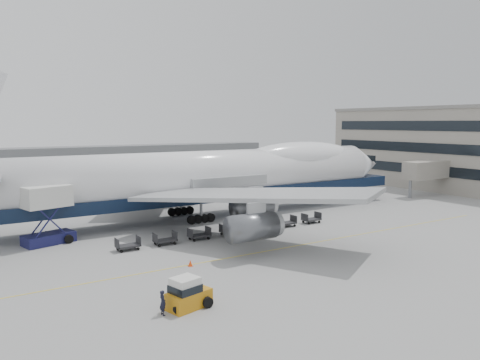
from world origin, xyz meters
TOP-DOWN VIEW (x-y plane):
  - ground at (0.00, 0.00)m, footprint 260.00×260.00m
  - apron_line at (0.00, -6.00)m, footprint 60.00×0.15m
  - hangar at (-10.00, 70.00)m, footprint 110.00×8.00m
  - airliner at (0.64, 12.00)m, footprint 67.00×55.30m
  - catering_truck at (-21.17, 8.52)m, footprint 5.46×4.34m
  - baggage_tug at (-16.41, -14.73)m, footprint 3.31×2.30m
  - ground_worker at (-18.28, -14.90)m, footprint 0.45×0.64m
  - traffic_cone at (-12.08, -6.36)m, footprint 0.39×0.39m
  - dolly_0 at (-15.01, 1.63)m, footprint 2.30×1.35m
  - dolly_1 at (-11.05, 1.63)m, footprint 2.30×1.35m
  - dolly_2 at (-7.08, 1.63)m, footprint 2.30×1.35m
  - dolly_3 at (-3.12, 1.63)m, footprint 2.30×1.35m
  - dolly_4 at (0.85, 1.63)m, footprint 2.30×1.35m
  - dolly_5 at (4.81, 1.63)m, footprint 2.30×1.35m
  - dolly_6 at (8.78, 1.63)m, footprint 2.30×1.35m

SIDE VIEW (x-z plane):
  - ground at x=0.00m, z-range 0.00..0.00m
  - apron_line at x=0.00m, z-range 0.00..0.01m
  - traffic_cone at x=-12.08m, z-range -0.02..0.56m
  - dolly_0 at x=-15.01m, z-range -0.12..1.18m
  - dolly_1 at x=-11.05m, z-range -0.12..1.18m
  - dolly_2 at x=-7.08m, z-range -0.12..1.18m
  - dolly_3 at x=-3.12m, z-range -0.12..1.18m
  - dolly_4 at x=0.85m, z-range -0.12..1.18m
  - dolly_5 at x=4.81m, z-range -0.12..1.18m
  - dolly_6 at x=8.78m, z-range -0.12..1.18m
  - ground_worker at x=-18.28m, z-range 0.00..1.69m
  - baggage_tug at x=-16.41m, z-range -0.12..2.08m
  - catering_truck at x=-21.17m, z-range 0.39..6.49m
  - hangar at x=-10.00m, z-range 0.00..7.00m
  - airliner at x=0.64m, z-range -4.37..15.61m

